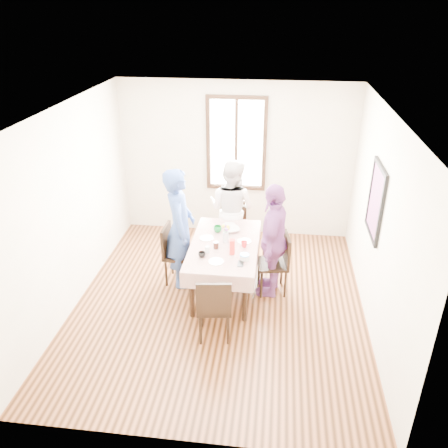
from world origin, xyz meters
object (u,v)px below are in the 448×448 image
Objects in this scene: chair_near at (214,306)px; person_right at (273,240)px; dining_table at (224,267)px; person_far at (232,210)px; person_left at (179,228)px; chair_right at (273,264)px; chair_left at (180,255)px; chair_far at (232,230)px.

person_right is at bearing 51.16° from chair_near.
person_right reaches higher than dining_table.
dining_table is at bearing -78.01° from person_right.
person_right is at bearing 147.88° from person_far.
person_left is (-0.67, 1.17, 0.45)m from chair_near.
chair_right is 1.00× the size of chair_near.
chair_left is 1.17m from person_far.
dining_table is at bearing 92.57° from chair_far.
chair_left is 1.12m from chair_far.
chair_left is 1.38m from chair_right.
person_far is 0.98× the size of person_right.
chair_left and chair_near have the same top height.
person_far is (0.00, 2.04, 0.37)m from chair_near.
dining_table is at bearing -112.39° from person_left.
chair_far is at bearing -66.96° from person_far.
chair_far is at bearing 144.78° from chair_left.
person_far is at bearing 26.42° from chair_right.
chair_far is 0.54× the size of person_right.
chair_near reaches higher than dining_table.
chair_left is 1.00× the size of chair_far.
chair_near is (-0.69, -1.08, 0.00)m from chair_right.
person_right is (0.67, 1.08, 0.39)m from chair_near.
person_left reaches higher than chair_near.
person_far is at bearing -48.20° from person_left.
chair_far is at bearing 83.10° from chair_near.
person_right is (1.36, -0.09, 0.39)m from chair_left.
dining_table is 0.69m from chair_right.
chair_left is 1.00× the size of chair_near.
chair_near is at bearing 113.04° from person_far.
chair_near is 2.07m from person_far.
person_left is at bearing 75.41° from person_far.
person_left is at bearing 55.53° from chair_far.
chair_left is 1.36m from chair_near.
chair_left reaches higher than dining_table.
dining_table is 0.82m from person_right.
chair_right is 0.55× the size of person_far.
person_right is (-0.02, 0.00, 0.39)m from chair_right.
dining_table is at bearing 113.04° from person_far.
chair_right reaches higher than dining_table.
chair_left and chair_far have the same top height.
dining_table is 0.83× the size of person_left.
chair_right is 1.20m from chair_far.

